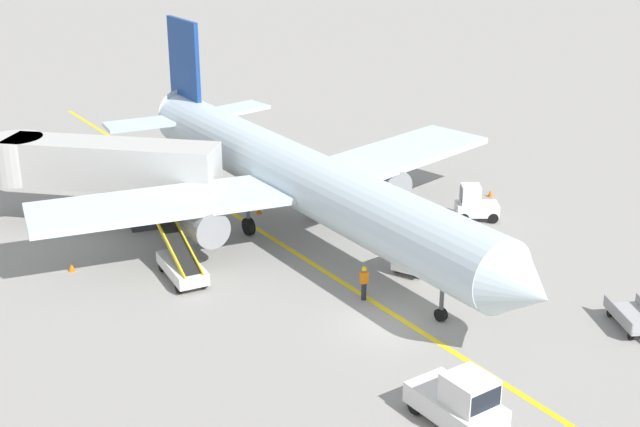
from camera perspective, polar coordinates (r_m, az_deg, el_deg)
ground_plane at (r=38.87m, az=4.71°, el=-7.20°), size 300.00×300.00×0.00m
taxi_line_yellow at (r=42.77m, az=1.22°, el=-4.36°), size 19.99×77.61×0.01m
airliner at (r=46.95m, az=-1.58°, el=2.48°), size 27.90×34.90×10.10m
jet_bridge at (r=50.24m, az=-14.91°, el=3.17°), size 12.40×8.55×4.85m
pushback_tug at (r=32.06m, az=9.15°, el=-12.04°), size 2.79×3.98×2.20m
baggage_tug_near_wing at (r=50.67m, az=10.08°, el=0.59°), size 2.69×2.01×2.10m
belt_loader_forward_hold at (r=44.22m, az=6.60°, el=-2.52°), size 4.69×4.09×2.59m
belt_loader_aft_hold at (r=43.17m, az=-9.07°, el=-3.26°), size 1.97×5.13×2.59m
baggage_cart_loaded at (r=40.62m, az=19.84°, el=-6.44°), size 2.13×3.84×0.94m
ground_crew_marshaller at (r=40.51m, az=2.90°, el=-4.49°), size 0.36×0.24×1.70m
safety_cone_nose_left at (r=54.79m, az=11.09°, el=1.30°), size 0.36×0.36×0.44m
safety_cone_nose_right at (r=53.73m, az=9.40°, el=1.02°), size 0.36×0.36×0.44m
safety_cone_wingtip_left at (r=55.98m, az=9.65°, el=1.83°), size 0.36×0.36×0.44m
safety_cone_wingtip_right at (r=45.36m, az=-15.95°, el=-3.38°), size 0.36×0.36×0.44m
safety_cone_tail_area at (r=51.17m, az=-4.00°, el=0.23°), size 0.36×0.36×0.44m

